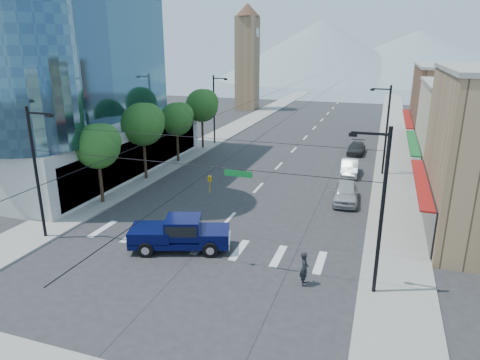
{
  "coord_description": "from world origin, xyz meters",
  "views": [
    {
      "loc": [
        10.45,
        -22.11,
        12.63
      ],
      "look_at": [
        0.67,
        6.78,
        3.0
      ],
      "focal_mm": 32.0,
      "sensor_mm": 36.0,
      "label": 1
    }
  ],
  "objects_px": {
    "parked_car_near": "(346,192)",
    "parked_car_mid": "(350,167)",
    "pickup_truck": "(180,233)",
    "pedestrian": "(304,268)",
    "parked_car_far": "(356,148)"
  },
  "relations": [
    {
      "from": "pickup_truck",
      "to": "parked_car_mid",
      "type": "bearing_deg",
      "value": 48.26
    },
    {
      "from": "parked_car_near",
      "to": "parked_car_mid",
      "type": "height_order",
      "value": "parked_car_near"
    },
    {
      "from": "pedestrian",
      "to": "parked_car_near",
      "type": "height_order",
      "value": "pedestrian"
    },
    {
      "from": "parked_car_near",
      "to": "parked_car_mid",
      "type": "bearing_deg",
      "value": 88.95
    },
    {
      "from": "pedestrian",
      "to": "pickup_truck",
      "type": "bearing_deg",
      "value": 62.4
    },
    {
      "from": "parked_car_near",
      "to": "parked_car_far",
      "type": "height_order",
      "value": "parked_car_near"
    },
    {
      "from": "pickup_truck",
      "to": "parked_car_near",
      "type": "bearing_deg",
      "value": 34.7
    },
    {
      "from": "pickup_truck",
      "to": "parked_car_far",
      "type": "xyz_separation_m",
      "value": [
        8.88,
        30.06,
        -0.44
      ]
    },
    {
      "from": "parked_car_near",
      "to": "parked_car_mid",
      "type": "xyz_separation_m",
      "value": [
        -0.4,
        8.26,
        -0.08
      ]
    },
    {
      "from": "parked_car_near",
      "to": "parked_car_far",
      "type": "relative_size",
      "value": 1.05
    },
    {
      "from": "pickup_truck",
      "to": "pedestrian",
      "type": "bearing_deg",
      "value": -29.96
    },
    {
      "from": "pickup_truck",
      "to": "parked_car_near",
      "type": "xyz_separation_m",
      "value": [
        9.28,
        12.4,
        -0.28
      ]
    },
    {
      "from": "pedestrian",
      "to": "parked_car_near",
      "type": "relative_size",
      "value": 0.39
    },
    {
      "from": "pickup_truck",
      "to": "parked_car_mid",
      "type": "xyz_separation_m",
      "value": [
        8.88,
        20.66,
        -0.37
      ]
    },
    {
      "from": "parked_car_near",
      "to": "parked_car_mid",
      "type": "relative_size",
      "value": 1.07
    }
  ]
}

